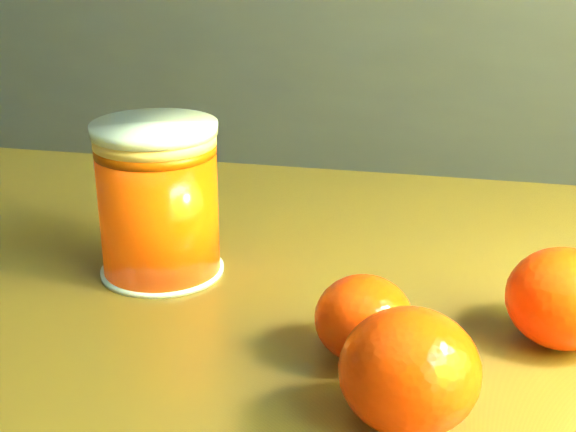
% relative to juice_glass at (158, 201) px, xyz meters
% --- Properties ---
extents(kitchen_counter, '(3.15, 0.60, 0.90)m').
position_rel_juice_glass_xyz_m(kitchen_counter, '(-0.67, 1.28, -0.37)').
color(kitchen_counter, '#504F54').
rests_on(kitchen_counter, ground).
extents(juice_glass, '(0.09, 0.09, 0.11)m').
position_rel_juice_glass_xyz_m(juice_glass, '(0.00, 0.00, 0.00)').
color(juice_glass, '#FA4505').
rests_on(juice_glass, table).
extents(orange_front, '(0.08, 0.08, 0.05)m').
position_rel_juice_glass_xyz_m(orange_front, '(0.18, -0.06, -0.03)').
color(orange_front, '#FF3705').
rests_on(orange_front, table).
extents(orange_back, '(0.07, 0.07, 0.06)m').
position_rel_juice_glass_xyz_m(orange_back, '(0.28, 0.01, -0.03)').
color(orange_back, '#FF3705').
rests_on(orange_back, table).
extents(orange_extra, '(0.10, 0.10, 0.06)m').
position_rel_juice_glass_xyz_m(orange_extra, '(0.22, -0.11, -0.02)').
color(orange_extra, '#FF3705').
rests_on(orange_extra, table).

